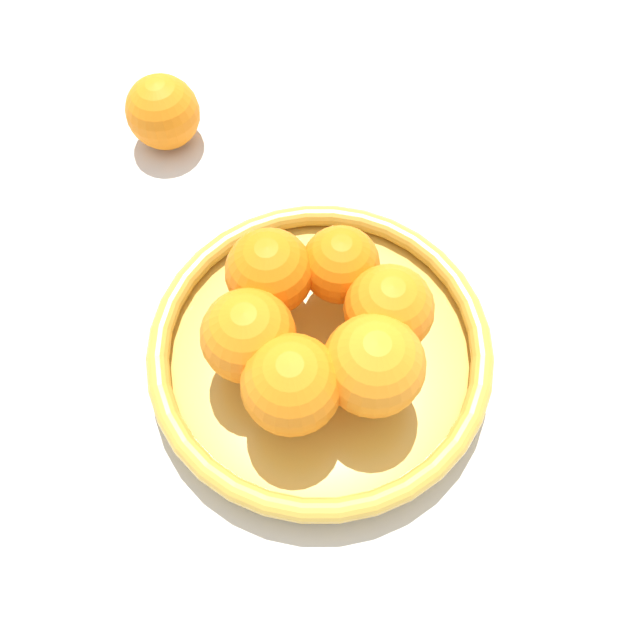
# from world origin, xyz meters

# --- Properties ---
(ground_plane) EXTENTS (4.00, 4.00, 0.00)m
(ground_plane) POSITION_xyz_m (0.00, 0.00, 0.00)
(ground_plane) COLOR beige
(fruit_bowl) EXTENTS (0.30, 0.30, 0.04)m
(fruit_bowl) POSITION_xyz_m (0.00, 0.00, 0.02)
(fruit_bowl) COLOR gold
(fruit_bowl) RESTS_ON ground_plane
(orange_pile) EXTENTS (0.19, 0.19, 0.08)m
(orange_pile) POSITION_xyz_m (0.00, -0.00, 0.08)
(orange_pile) COLOR orange
(orange_pile) RESTS_ON fruit_bowl
(stray_orange) EXTENTS (0.08, 0.08, 0.08)m
(stray_orange) POSITION_xyz_m (-0.32, -0.02, 0.04)
(stray_orange) COLOR orange
(stray_orange) RESTS_ON ground_plane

